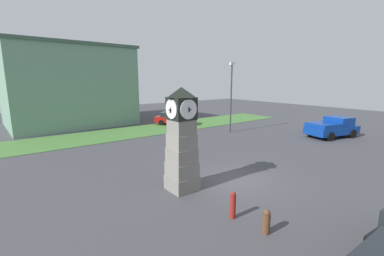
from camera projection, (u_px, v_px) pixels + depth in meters
The scene contains 9 objects.
ground_plane at pixel (236, 180), 13.65m from camera, with size 82.41×82.41×0.00m, color #424247.
clock_tower at pixel (182, 143), 12.13m from camera, with size 1.37×1.51×4.96m.
bollard_near_tower at pixel (266, 221), 8.90m from camera, with size 0.28×0.28×0.90m.
bollard_mid_row at pixel (233, 205), 9.87m from camera, with size 0.22×0.22×1.09m.
car_far_lot at pixel (174, 118), 30.20m from camera, with size 4.30×4.52×1.48m.
pickup_truck at pixel (332, 127), 23.66m from camera, with size 5.20×3.23×1.85m.
street_lamp_far_side at pixel (231, 93), 25.20m from camera, with size 0.50×0.24×6.88m.
warehouse_blue_far at pixel (68, 86), 30.12m from camera, with size 13.52×11.98×9.01m.
grass_verge_far at pixel (82, 139), 23.12m from camera, with size 49.44×5.62×0.04m, color #477A38.
Camera 1 is at (-9.69, -8.81, 5.32)m, focal length 24.00 mm.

